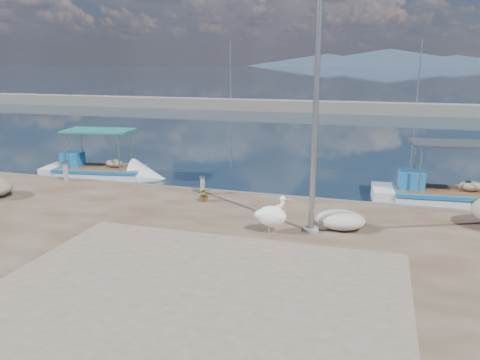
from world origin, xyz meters
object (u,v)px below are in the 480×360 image
at_px(boat_left, 100,174).
at_px(lamp_post, 315,119).
at_px(boat_right, 448,199).
at_px(bollard_near, 203,185).
at_px(pelican, 272,216).

xyz_separation_m(boat_left, lamp_post, (10.74, -5.59, 3.59)).
height_order(boat_right, lamp_post, lamp_post).
height_order(boat_right, bollard_near, boat_right).
relative_size(pelican, bollard_near, 1.75).
bearing_deg(boat_right, pelican, -136.20).
bearing_deg(boat_right, lamp_post, -132.41).
bearing_deg(pelican, lamp_post, 9.21).
height_order(boat_left, pelican, boat_left).
height_order(boat_left, boat_right, boat_right).
relative_size(boat_right, bollard_near, 8.88).
bearing_deg(pelican, boat_left, 132.76).
relative_size(boat_left, bollard_near, 8.56).
height_order(boat_left, lamp_post, lamp_post).
distance_m(boat_right, lamp_post, 8.10).
bearing_deg(lamp_post, pelican, -155.67).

